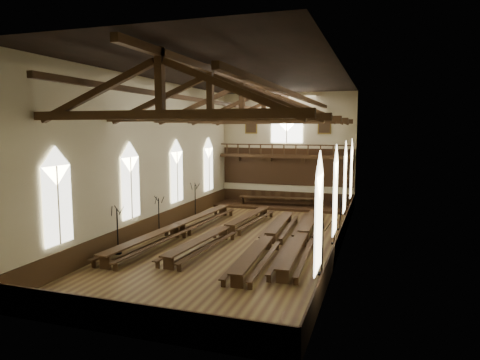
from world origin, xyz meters
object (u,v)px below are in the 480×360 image
object	(u,v)px
refectory_row_c	(269,238)
refectory_row_a	(178,227)
candelabrum_right_mid	(335,231)
candelabrum_right_far	(340,219)
refectory_row_b	(227,229)
candelabrum_left_near	(118,239)
dais	(281,206)
candelabrum_left_far	(195,207)
candelabrum_right_near	(322,258)
candelabrum_left_mid	(159,223)
high_table	(281,199)
refectory_row_d	(302,235)

from	to	relation	value
refectory_row_c	refectory_row_a	bearing A→B (deg)	174.36
candelabrum_right_mid	candelabrum_right_far	world-z (taller)	candelabrum_right_mid
refectory_row_b	candelabrum_right_far	size ratio (longest dim) A/B	5.74
refectory_row_c	candelabrum_left_near	size ratio (longest dim) A/B	5.28
dais	candelabrum_left_far	distance (m)	8.14
candelabrum_left_far	candelabrum_right_far	size ratio (longest dim) A/B	1.07
candelabrum_right_near	candelabrum_right_mid	distance (m)	5.67
candelabrum_left_mid	refectory_row_b	bearing A→B (deg)	9.38
candelabrum_left_near	candelabrum_left_far	size ratio (longest dim) A/B	1.00
candelabrum_right_near	candelabrum_right_mid	bearing A→B (deg)	90.00
refectory_row_a	candelabrum_left_near	world-z (taller)	candelabrum_left_near
refectory_row_a	candelabrum_left_mid	world-z (taller)	candelabrum_left_mid
candelabrum_right_mid	high_table	bearing A→B (deg)	118.20
refectory_row_a	refectory_row_b	distance (m)	3.19
refectory_row_c	candelabrum_right_mid	bearing A→B (deg)	26.16
dais	candelabrum_left_near	size ratio (longest dim) A/B	4.23
candelabrum_right_mid	candelabrum_right_far	xyz separation A→B (m)	(-0.00, 3.67, -0.02)
candelabrum_left_far	refectory_row_d	bearing A→B (deg)	-28.75
refectory_row_d	refectory_row_a	bearing A→B (deg)	-175.43
refectory_row_b	refectory_row_d	bearing A→B (deg)	-1.01
candelabrum_left_mid	candelabrum_right_far	bearing A→B (deg)	23.61
candelabrum_left_mid	candelabrum_right_mid	size ratio (longest dim) A/B	0.98
candelabrum_left_near	refectory_row_d	bearing A→B (deg)	29.52
candelabrum_left_near	candelabrum_left_mid	distance (m)	4.59
candelabrum_right_mid	dais	bearing A→B (deg)	118.20
refectory_row_b	refectory_row_d	xyz separation A→B (m)	(4.80, -0.08, -0.00)
candelabrum_right_near	candelabrum_right_mid	xyz separation A→B (m)	(0.00, 5.67, -0.01)
refectory_row_b	dais	xyz separation A→B (m)	(0.95, 11.04, -0.44)
candelabrum_left_mid	dais	bearing A→B (deg)	65.31
refectory_row_b	candelabrum_left_near	bearing A→B (deg)	-129.96
candelabrum_right_near	refectory_row_c	bearing A→B (deg)	132.59
refectory_row_c	candelabrum_right_far	distance (m)	6.52
refectory_row_c	candelabrum_right_far	bearing A→B (deg)	56.56
refectory_row_b	candelabrum_left_far	bearing A→B (deg)	131.78
refectory_row_d	dais	xyz separation A→B (m)	(-3.85, 11.13, -0.44)
candelabrum_left_mid	candelabrum_left_far	size ratio (longest dim) A/B	0.94
dais	candelabrum_right_mid	xyz separation A→B (m)	(5.68, -10.60, 0.69)
candelabrum_left_near	refectory_row_c	bearing A→B (deg)	28.10
dais	candelabrum_right_near	bearing A→B (deg)	-70.75
candelabrum_left_near	candelabrum_right_mid	distance (m)	12.51
refectory_row_c	dais	bearing A→B (deg)	99.61
high_table	candelabrum_right_near	size ratio (longest dim) A/B	2.81
refectory_row_d	high_table	xyz separation A→B (m)	(-3.85, 11.13, 0.25)
refectory_row_c	refectory_row_d	xyz separation A→B (m)	(1.76, 1.24, 0.01)
candelabrum_left_near	dais	bearing A→B (deg)	71.70
candelabrum_left_near	candelabrum_left_far	xyz separation A→B (m)	(0.00, 10.33, -0.00)
candelabrum_left_near	candelabrum_right_far	bearing A→B (deg)	40.40
candelabrum_left_far	high_table	bearing A→B (deg)	48.11
candelabrum_left_far	refectory_row_c	bearing A→B (deg)	-40.11
candelabrum_left_mid	candelabrum_right_far	xyz separation A→B (m)	(11.10, 4.85, -0.00)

